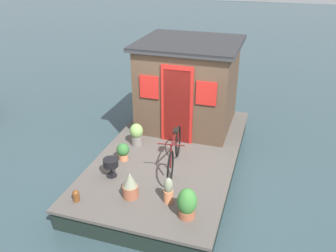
% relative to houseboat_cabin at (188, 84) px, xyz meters
% --- Properties ---
extents(ground_plane, '(60.00, 60.00, 0.00)m').
position_rel_houseboat_cabin_xyz_m(ground_plane, '(-1.43, 0.00, -1.51)').
color(ground_plane, '#2D4247').
extents(houseboat_deck, '(5.08, 2.84, 0.45)m').
position_rel_houseboat_cabin_xyz_m(houseboat_deck, '(-1.43, 0.00, -1.28)').
color(houseboat_deck, '#4C4742').
rests_on(houseboat_deck, ground_plane).
extents(houseboat_cabin, '(2.15, 2.33, 2.09)m').
position_rel_houseboat_cabin_xyz_m(houseboat_cabin, '(0.00, 0.00, 0.00)').
color(houseboat_cabin, '#4C3828').
rests_on(houseboat_cabin, houseboat_deck).
extents(bicycle, '(1.67, 0.50, 0.79)m').
position_rel_houseboat_cabin_xyz_m(bicycle, '(-2.06, -0.27, -0.68)').
color(bicycle, black).
rests_on(bicycle, houseboat_deck).
extents(potted_plant_thyme, '(0.17, 0.17, 0.50)m').
position_rel_houseboat_cabin_xyz_m(potted_plant_thyme, '(-3.12, -0.48, -0.81)').
color(potted_plant_thyme, '#C6754C').
rests_on(potted_plant_thyme, houseboat_deck).
extents(potted_plant_geranium, '(0.27, 0.27, 0.38)m').
position_rel_houseboat_cabin_xyz_m(potted_plant_geranium, '(-2.10, 0.83, -0.84)').
color(potted_plant_geranium, '#C6754C').
rests_on(potted_plant_geranium, houseboat_deck).
extents(potted_plant_ivy, '(0.28, 0.28, 0.51)m').
position_rel_houseboat_cabin_xyz_m(potted_plant_ivy, '(-3.18, 0.21, -0.81)').
color(potted_plant_ivy, '#935138').
rests_on(potted_plant_ivy, houseboat_deck).
extents(potted_plant_rosemary, '(0.30, 0.30, 0.51)m').
position_rel_houseboat_cabin_xyz_m(potted_plant_rosemary, '(-1.40, 0.82, -0.79)').
color(potted_plant_rosemary, slate).
rests_on(potted_plant_rosemary, houseboat_deck).
extents(potted_plant_mint, '(0.33, 0.33, 0.54)m').
position_rel_houseboat_cabin_xyz_m(potted_plant_mint, '(-3.38, -0.88, -0.79)').
color(potted_plant_mint, '#935138').
rests_on(potted_plant_mint, houseboat_deck).
extents(charcoal_grill, '(0.29, 0.29, 0.38)m').
position_rel_houseboat_cabin_xyz_m(charcoal_grill, '(-2.70, 0.81, -0.77)').
color(charcoal_grill, black).
rests_on(charcoal_grill, houseboat_deck).
extents(mooring_bollard, '(0.12, 0.12, 0.22)m').
position_rel_houseboat_cabin_xyz_m(mooring_bollard, '(-3.58, 1.07, -0.94)').
color(mooring_bollard, brown).
rests_on(mooring_bollard, houseboat_deck).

